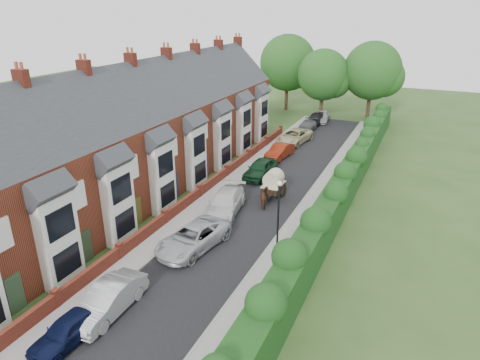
% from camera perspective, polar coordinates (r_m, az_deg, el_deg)
% --- Properties ---
extents(ground, '(140.00, 140.00, 0.00)m').
position_cam_1_polar(ground, '(25.03, -5.84, -13.12)').
color(ground, '#2D4C1E').
rests_on(ground, ground).
extents(road, '(6.00, 58.00, 0.02)m').
position_cam_1_polar(road, '(33.82, 2.64, -3.05)').
color(road, black).
rests_on(road, ground).
extents(pavement_hedge_side, '(2.20, 58.00, 0.12)m').
position_cam_1_polar(pavement_hedge_side, '(32.68, 9.36, -4.18)').
color(pavement_hedge_side, gray).
rests_on(pavement_hedge_side, ground).
extents(pavement_house_side, '(1.70, 58.00, 0.12)m').
position_cam_1_polar(pavement_house_side, '(35.24, -3.18, -1.88)').
color(pavement_house_side, gray).
rests_on(pavement_house_side, ground).
extents(kerb_hedge_side, '(0.18, 58.00, 0.13)m').
position_cam_1_polar(kerb_hedge_side, '(32.92, 7.60, -3.86)').
color(kerb_hedge_side, gray).
rests_on(kerb_hedge_side, ground).
extents(kerb_house_side, '(0.18, 58.00, 0.13)m').
position_cam_1_polar(kerb_house_side, '(34.91, -2.01, -2.09)').
color(kerb_house_side, gray).
rests_on(kerb_house_side, ground).
extents(hedge, '(2.10, 58.00, 2.85)m').
position_cam_1_polar(hedge, '(31.69, 12.66, -2.23)').
color(hedge, '#113612').
rests_on(hedge, ground).
extents(terrace_row, '(9.05, 40.50, 11.50)m').
position_cam_1_polar(terrace_row, '(36.26, -13.34, 5.67)').
color(terrace_row, maroon).
rests_on(terrace_row, ground).
extents(garden_wall_row, '(0.35, 40.35, 1.10)m').
position_cam_1_polar(garden_wall_row, '(34.72, -5.42, -1.61)').
color(garden_wall_row, maroon).
rests_on(garden_wall_row, ground).
extents(lamppost, '(0.32, 0.32, 5.16)m').
position_cam_1_polar(lamppost, '(25.26, 5.14, -4.02)').
color(lamppost, black).
rests_on(lamppost, ground).
extents(tree_far_left, '(7.14, 6.80, 9.29)m').
position_cam_1_polar(tree_far_left, '(59.73, 11.38, 13.41)').
color(tree_far_left, '#332316').
rests_on(tree_far_left, ground).
extents(tree_far_right, '(7.98, 7.60, 10.31)m').
position_cam_1_polar(tree_far_right, '(60.57, 17.59, 13.53)').
color(tree_far_right, '#332316').
rests_on(tree_far_right, ground).
extents(tree_far_back, '(8.40, 8.00, 10.82)m').
position_cam_1_polar(tree_far_back, '(64.03, 6.76, 15.06)').
color(tree_far_back, '#332316').
rests_on(tree_far_back, ground).
extents(car_navy, '(1.75, 3.92, 1.31)m').
position_cam_1_polar(car_navy, '(22.21, -21.99, -18.06)').
color(car_navy, black).
rests_on(car_navy, ground).
extents(car_silver_a, '(1.71, 4.72, 1.55)m').
position_cam_1_polar(car_silver_a, '(23.20, -17.15, -15.01)').
color(car_silver_a, '#AEAFB3').
rests_on(car_silver_a, ground).
extents(car_silver_b, '(3.45, 5.90, 1.54)m').
position_cam_1_polar(car_silver_b, '(27.55, -6.29, -7.65)').
color(car_silver_b, '#B9BDC2').
rests_on(car_silver_b, ground).
extents(car_white, '(3.14, 5.82, 1.60)m').
position_cam_1_polar(car_white, '(31.91, -2.04, -3.08)').
color(car_white, silver).
rests_on(car_white, ground).
extents(car_green, '(2.06, 4.78, 1.61)m').
position_cam_1_polar(car_green, '(38.65, 2.73, 1.55)').
color(car_green, black).
rests_on(car_green, ground).
extents(car_red, '(1.96, 4.45, 1.42)m').
position_cam_1_polar(car_red, '(43.68, 5.29, 3.82)').
color(car_red, maroon).
rests_on(car_red, ground).
extents(car_beige, '(3.37, 5.85, 1.54)m').
position_cam_1_polar(car_beige, '(48.82, 7.24, 5.79)').
color(car_beige, '#C6BE8F').
rests_on(car_beige, ground).
extents(car_grey, '(1.86, 4.47, 1.29)m').
position_cam_1_polar(car_grey, '(53.72, 8.91, 7.08)').
color(car_grey, '#515358').
rests_on(car_grey, ground).
extents(car_black, '(2.24, 4.69, 1.55)m').
position_cam_1_polar(car_black, '(57.59, 10.17, 8.16)').
color(car_black, black).
rests_on(car_black, ground).
extents(horse, '(1.39, 1.84, 1.42)m').
position_cam_1_polar(horse, '(32.93, 3.39, -2.45)').
color(horse, '#532D1E').
rests_on(horse, ground).
extents(horse_cart, '(1.49, 3.30, 2.38)m').
position_cam_1_polar(horse_cart, '(34.24, 4.50, -0.29)').
color(horse_cart, black).
rests_on(horse_cart, ground).
extents(car_extra_far, '(2.26, 4.55, 1.49)m').
position_cam_1_polar(car_extra_far, '(58.67, 10.87, 8.34)').
color(car_extra_far, '#BBBBC0').
rests_on(car_extra_far, ground).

